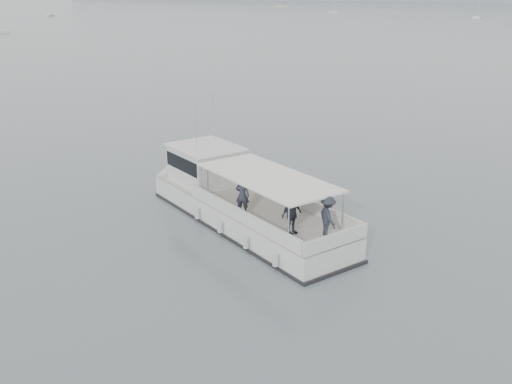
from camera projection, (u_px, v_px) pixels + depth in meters
The scene contains 2 objects.
ground at pixel (171, 202), 27.21m from camera, with size 1400.00×1400.00×0.00m, color slate.
tour_boat at pixel (232, 198), 25.12m from camera, with size 12.59×6.45×5.34m.
Camera 1 is at (18.37, -18.14, 9.50)m, focal length 40.00 mm.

